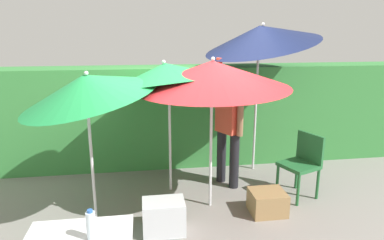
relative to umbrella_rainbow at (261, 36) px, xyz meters
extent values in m
plane|color=gray|center=(-1.18, -1.08, -2.18)|extent=(24.00, 24.00, 0.00)
cube|color=#38843D|center=(-1.18, 0.55, -1.34)|extent=(8.00, 0.70, 1.68)
cylinder|color=silver|center=(-0.02, 0.03, -1.16)|extent=(0.04, 0.04, 2.03)
cone|color=#19234C|center=(0.00, 0.00, 0.00)|extent=(1.83, 1.79, 0.84)
sphere|color=silver|center=(0.02, -0.03, 0.17)|extent=(0.05, 0.05, 0.05)
cylinder|color=silver|center=(-1.46, -0.56, -1.42)|extent=(0.04, 0.04, 1.51)
cone|color=green|center=(-1.49, -0.57, -0.50)|extent=(1.96, 1.92, 0.91)
sphere|color=silver|center=(-1.53, -0.59, -0.32)|extent=(0.05, 0.05, 0.05)
cylinder|color=silver|center=(-2.45, -1.17, -1.42)|extent=(0.04, 0.04, 1.51)
cone|color=green|center=(-2.44, -1.20, -0.53)|extent=(1.62, 1.58, 0.71)
sphere|color=silver|center=(-2.43, -1.23, -0.38)|extent=(0.05, 0.05, 0.05)
cylinder|color=silver|center=(-0.98, -1.10, -1.39)|extent=(0.04, 0.04, 1.58)
cone|color=red|center=(-0.97, -1.10, -0.44)|extent=(1.91, 1.91, 0.43)
sphere|color=silver|center=(-0.97, -1.11, -0.25)|extent=(0.05, 0.05, 0.05)
cylinder|color=black|center=(-0.66, -0.37, -1.77)|extent=(0.14, 0.14, 0.82)
cylinder|color=black|center=(-0.53, -0.61, -1.77)|extent=(0.14, 0.14, 0.82)
cube|color=#E04C38|center=(-0.59, -0.49, -1.08)|extent=(0.37, 0.42, 0.56)
sphere|color=#8C6647|center=(-0.59, -0.49, -0.69)|extent=(0.22, 0.22, 0.22)
cylinder|color=#E04C38|center=(-0.70, -0.29, -0.58)|extent=(0.12, 0.12, 0.56)
cylinder|color=#8C6647|center=(-0.48, -0.69, -1.10)|extent=(0.12, 0.12, 0.52)
cylinder|color=#236633|center=(0.02, -0.93, -1.96)|extent=(0.04, 0.04, 0.44)
cylinder|color=#236633|center=(0.16, -1.28, -1.96)|extent=(0.04, 0.04, 0.44)
cylinder|color=#236633|center=(0.37, -0.78, -1.96)|extent=(0.04, 0.04, 0.44)
cylinder|color=#236633|center=(0.52, -1.14, -1.96)|extent=(0.04, 0.04, 0.44)
cube|color=#236633|center=(0.27, -1.03, -1.71)|extent=(0.57, 0.57, 0.05)
cube|color=#236633|center=(0.45, -0.96, -1.49)|extent=(0.20, 0.42, 0.40)
cube|color=silver|center=(-1.63, -1.64, -1.99)|extent=(0.48, 0.33, 0.39)
cube|color=#9E7A4C|center=(-0.30, -1.40, -2.03)|extent=(0.44, 0.38, 0.29)
cylinder|color=silver|center=(-2.23, -2.85, -1.31)|extent=(0.07, 0.07, 0.22)
cylinder|color=#2D60B7|center=(-2.23, -2.85, -1.19)|extent=(0.04, 0.04, 0.02)
camera|label=1|loc=(-1.82, -5.18, 0.08)|focal=32.17mm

